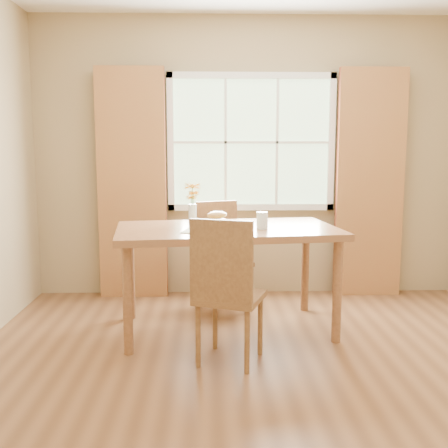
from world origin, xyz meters
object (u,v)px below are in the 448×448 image
dining_table (227,238)px  chair_far (221,250)px  flower_vase (192,199)px  water_glass (262,221)px  chair_near (226,286)px  croissant_sandwich (217,220)px

dining_table → chair_far: 0.67m
flower_vase → water_glass: bearing=-26.3°
chair_near → water_glass: chair_near is taller
chair_near → water_glass: bearing=84.3°
chair_near → chair_far: size_ratio=1.04×
chair_far → dining_table: bearing=-109.4°
water_glass → croissant_sandwich: bearing=-171.3°
chair_near → chair_far: chair_near is taller
chair_far → water_glass: (0.30, -0.73, 0.37)m
chair_near → dining_table: bearing=107.6°
water_glass → flower_vase: flower_vase is taller
chair_far → croissant_sandwich: size_ratio=4.71×
chair_far → water_glass: 0.87m
flower_vase → croissant_sandwich: bearing=-58.8°
chair_near → flower_vase: 1.03m
water_glass → dining_table: bearing=161.4°
chair_near → flower_vase: bearing=125.6°
chair_near → flower_vase: size_ratio=2.97×
dining_table → croissant_sandwich: size_ratio=8.85×
croissant_sandwich → chair_near: bearing=-119.3°
dining_table → chair_far: (-0.03, 0.64, -0.22)m
dining_table → chair_far: bearing=85.8°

